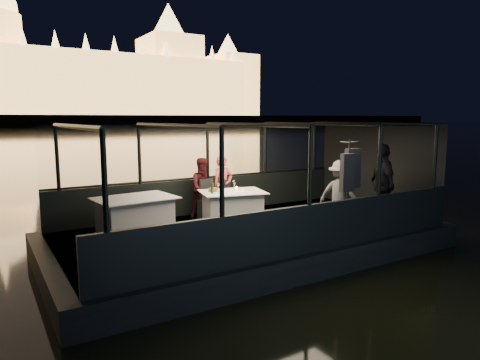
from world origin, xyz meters
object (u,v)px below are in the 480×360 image
chair_port_right (229,200)px  passenger_dark (382,187)px  passenger_stripe (340,190)px  person_woman_coral (223,186)px  wine_bottle (212,187)px  dining_table_aft (135,219)px  coat_stand (348,193)px  chair_port_left (210,201)px  person_man_maroon (204,188)px  dining_table_central (233,208)px

chair_port_right → passenger_dark: bearing=-63.3°
passenger_stripe → person_woman_coral: bearing=11.7°
chair_port_right → wine_bottle: wine_bottle is taller
dining_table_aft → coat_stand: size_ratio=0.78×
wine_bottle → chair_port_left: bearing=66.1°
person_man_maroon → passenger_stripe: passenger_stripe is taller
passenger_stripe → passenger_dark: passenger_dark is taller
chair_port_left → passenger_dark: bearing=-54.3°
coat_stand → person_man_maroon: (-1.86, 2.98, -0.15)m
dining_table_aft → chair_port_left: bearing=15.2°
chair_port_right → wine_bottle: size_ratio=3.11×
chair_port_left → wine_bottle: bearing=-132.1°
passenger_dark → person_woman_coral: bearing=-107.5°
chair_port_left → passenger_stripe: 3.07m
dining_table_aft → passenger_dark: bearing=-19.0°
dining_table_central → chair_port_left: 0.68m
chair_port_right → person_woman_coral: size_ratio=0.60×
passenger_stripe → passenger_dark: (1.11, -0.21, 0.00)m
dining_table_aft → wine_bottle: size_ratio=5.38×
chair_port_right → person_woman_coral: person_woman_coral is taller
dining_table_aft → person_man_maroon: bearing=22.7°
person_man_maroon → passenger_stripe: (2.17, -2.45, 0.10)m
dining_table_aft → chair_port_right: (2.49, 0.47, 0.06)m
chair_port_left → passenger_dark: passenger_dark is taller
person_man_maroon → wine_bottle: (-0.25, -0.91, 0.17)m
person_woman_coral → person_man_maroon: 0.52m
dining_table_central → wine_bottle: size_ratio=4.96×
coat_stand → chair_port_left: bearing=124.2°
coat_stand → person_woman_coral: coat_stand is taller
person_man_maroon → passenger_stripe: 3.27m
chair_port_left → wine_bottle: 0.82m
dining_table_central → passenger_dark: bearing=-30.0°
person_woman_coral → person_man_maroon: size_ratio=1.02×
wine_bottle → dining_table_aft: bearing=177.6°
dining_table_aft → chair_port_left: 2.10m
chair_port_left → passenger_dark: 4.04m
person_woman_coral → chair_port_right: bearing=-96.2°
dining_table_aft → person_man_maroon: 2.20m
coat_stand → passenger_stripe: (0.31, 0.53, -0.05)m
coat_stand → wine_bottle: size_ratio=6.87×
chair_port_right → person_man_maroon: size_ratio=0.61×
dining_table_aft → coat_stand: bearing=-29.1°
chair_port_right → wine_bottle: 1.03m
person_man_maroon → wine_bottle: bearing=-99.1°
chair_port_right → passenger_stripe: size_ratio=0.60×
dining_table_central → coat_stand: size_ratio=0.72×
person_woman_coral → passenger_dark: bearing=-45.4°
passenger_stripe → dining_table_central: bearing=28.5°
chair_port_left → passenger_stripe: size_ratio=0.63×
passenger_stripe → wine_bottle: 2.86m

